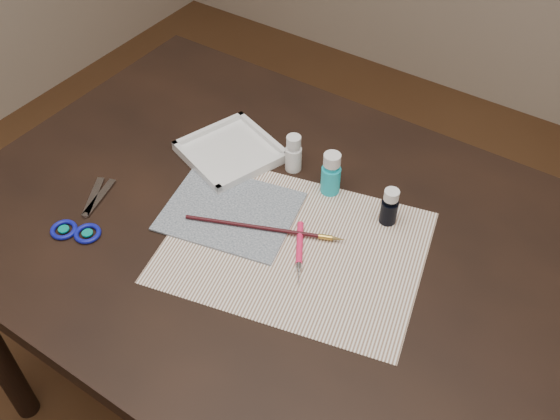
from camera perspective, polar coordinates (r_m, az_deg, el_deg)
The scene contains 11 objects.
ground at distance 1.85m, azimuth 0.00°, elevation -17.94°, with size 3.50×3.50×0.02m, color #422614.
table at distance 1.51m, azimuth 0.00°, elevation -11.38°, with size 1.30×0.90×0.75m, color black.
paper at distance 1.18m, azimuth 1.34°, elevation -3.37°, with size 0.48×0.37×0.00m, color white.
canvas at distance 1.25m, azimuth -4.57°, elevation -0.11°, with size 0.25×0.20×0.00m, color #101F33.
paint_bottle_white at distance 1.32m, azimuth 1.24°, elevation 5.23°, with size 0.04×0.04×0.09m, color white.
paint_bottle_cyan at distance 1.26m, azimuth 4.69°, elevation 3.35°, with size 0.04×0.04×0.10m, color #1BB9CB.
paint_bottle_navy at distance 1.22m, azimuth 9.98°, elevation 0.31°, with size 0.03×0.03×0.08m, color black.
paintbrush at distance 1.20m, azimuth -1.42°, elevation -1.67°, with size 0.32×0.01×0.01m, color black, non-canonical shape.
craft_knife at distance 1.17m, azimuth 1.77°, elevation -3.94°, with size 0.15×0.01×0.01m, color #F41E55, non-canonical shape.
scissors at distance 1.31m, azimuth -17.37°, elevation 0.15°, with size 0.20×0.10×0.01m, color silver, non-canonical shape.
palette_tray at distance 1.37m, azimuth -4.54°, elevation 5.38°, with size 0.19×0.19×0.02m, color white.
Camera 1 is at (0.46, -0.69, 1.64)m, focal length 40.00 mm.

